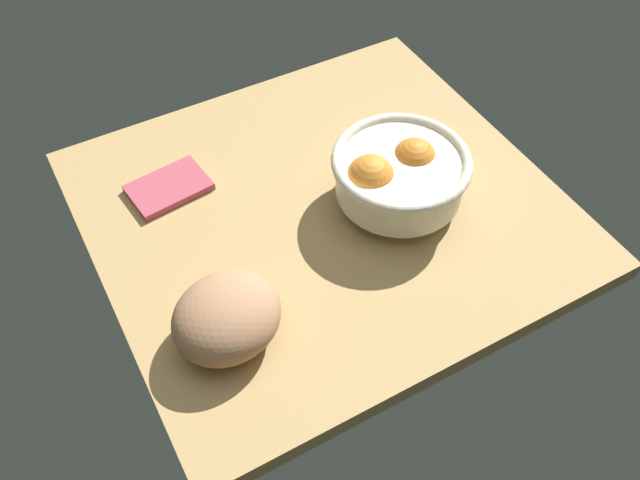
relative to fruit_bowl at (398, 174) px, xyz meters
The scene contains 4 objects.
ground_plane 13.15cm from the fruit_bowl, 156.05° to the left, with size 67.71×63.42×3.00cm, color tan.
fruit_bowl is the anchor object (origin of this frame).
bread_loaf 33.30cm from the fruit_bowl, 163.10° to the right, with size 14.49×12.93×8.51cm, color #AE7C57.
napkin_folded 35.17cm from the fruit_bowl, 147.17° to the left, with size 11.87×7.94×1.17cm, color #B24856.
Camera 1 is at (-34.93, -61.83, 76.98)cm, focal length 38.80 mm.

